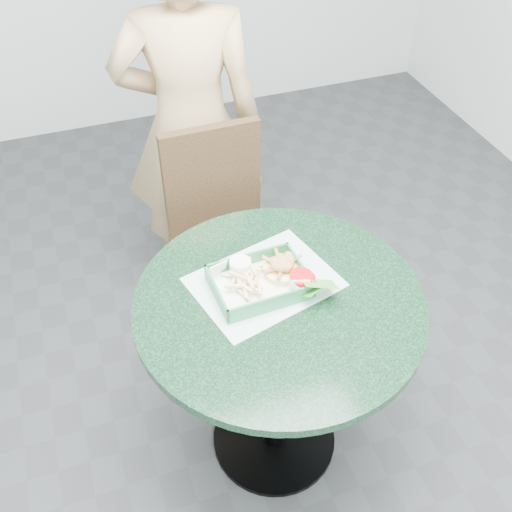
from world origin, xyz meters
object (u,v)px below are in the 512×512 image
object	(u,v)px
food_basket	(259,289)
sauce_ramekin	(241,269)
dining_chair	(221,228)
diner_person	(190,116)
crab_sandwich	(283,271)
cafe_table	(278,341)

from	to	relation	value
food_basket	sauce_ramekin	bearing A→B (deg)	117.53
dining_chair	diner_person	world-z (taller)	diner_person
dining_chair	crab_sandwich	size ratio (longest dim) A/B	8.23
diner_person	food_basket	xyz separation A→B (m)	(-0.03, -0.90, -0.08)
cafe_table	dining_chair	size ratio (longest dim) A/B	0.91
dining_chair	diner_person	xyz separation A→B (m)	(-0.01, 0.33, 0.32)
cafe_table	food_basket	size ratio (longest dim) A/B	3.16
diner_person	crab_sandwich	bearing A→B (deg)	105.94
dining_chair	crab_sandwich	distance (m)	0.61
sauce_ramekin	diner_person	bearing A→B (deg)	85.48
diner_person	crab_sandwich	distance (m)	0.88
cafe_table	diner_person	xyz separation A→B (m)	(-0.01, 0.96, 0.27)
diner_person	sauce_ramekin	distance (m)	0.84
diner_person	food_basket	world-z (taller)	diner_person
cafe_table	diner_person	bearing A→B (deg)	90.48
cafe_table	crab_sandwich	size ratio (longest dim) A/B	7.52
cafe_table	sauce_ramekin	distance (m)	0.27
cafe_table	crab_sandwich	world-z (taller)	crab_sandwich
diner_person	food_basket	bearing A→B (deg)	100.65
food_basket	cafe_table	bearing A→B (deg)	-56.57
food_basket	sauce_ramekin	size ratio (longest dim) A/B	4.23
cafe_table	diner_person	world-z (taller)	diner_person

